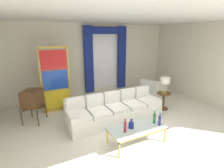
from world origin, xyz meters
The scene contains 17 objects.
ground_plane centered at (0.00, 0.00, 0.00)m, with size 16.00×16.00×0.00m, color silver.
wall_rear centered at (0.00, 3.06, 1.50)m, with size 8.00×0.12×3.00m, color silver.
wall_right centered at (3.66, 0.60, 1.50)m, with size 0.12×7.00×3.00m, color silver.
ceiling_slab centered at (0.00, 0.80, 3.02)m, with size 8.00×7.60×0.04m, color white.
curtained_window centered at (0.68, 2.89, 1.74)m, with size 2.00×0.17×2.70m.
couch_white_long centered at (-0.13, 0.57, 0.31)m, with size 2.93×0.95×0.86m.
coffee_table centered at (-0.21, -0.75, 0.38)m, with size 1.36×0.67×0.41m.
bottle_blue_decanter centered at (0.30, -0.77, 0.55)m, with size 0.06×0.06×0.34m.
bottle_crystal_tall centered at (0.35, -0.91, 0.54)m, with size 0.06×0.06×0.32m.
bottle_amber_squat centered at (-0.57, -0.80, 0.55)m, with size 0.06×0.06×0.34m.
bottle_ruby_flask centered at (-0.34, -0.71, 0.49)m, with size 0.13×0.13×0.24m.
vintage_tv centered at (-2.35, 1.54, 0.73)m, with size 0.73×0.76×1.35m.
armchair_white centered at (2.16, 1.54, 0.29)m, with size 1.05×1.04×0.80m.
stained_glass_divider centered at (-1.58, 2.01, 1.06)m, with size 0.95×0.05×2.20m.
peacock_figurine centered at (-1.20, 1.68, 0.22)m, with size 0.44×0.60×0.50m.
round_side_table centered at (1.78, 0.48, 0.36)m, with size 0.48×0.48×0.59m.
table_lamp_brass centered at (1.78, 0.48, 1.03)m, with size 0.32×0.32×0.57m.
Camera 1 is at (-2.40, -3.77, 2.54)m, focal length 27.63 mm.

